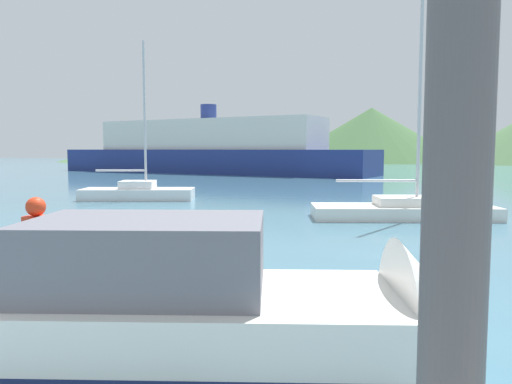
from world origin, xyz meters
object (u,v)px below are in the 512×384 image
object	(u,v)px
motorboat_near	(226,312)
buoy_marker	(36,216)
sailboat_inner	(403,208)
sailboat_middle	(138,192)
ferry_distant	(209,150)

from	to	relation	value
motorboat_near	buoy_marker	size ratio (longest dim) A/B	6.42
sailboat_inner	motorboat_near	bearing A→B (deg)	-114.18
sailboat_middle	motorboat_near	bearing A→B (deg)	-74.36
motorboat_near	sailboat_middle	distance (m)	19.54
sailboat_middle	buoy_marker	distance (m)	9.13
ferry_distant	motorboat_near	bearing A→B (deg)	-55.47
motorboat_near	sailboat_middle	xyz separation A→B (m)	(-10.27, 16.62, -0.15)
sailboat_inner	sailboat_middle	size ratio (longest dim) A/B	1.28
ferry_distant	buoy_marker	xyz separation A→B (m)	(8.08, -36.61, -2.03)
sailboat_inner	buoy_marker	world-z (taller)	sailboat_inner
buoy_marker	ferry_distant	bearing A→B (deg)	102.44
sailboat_middle	buoy_marker	size ratio (longest dim) A/B	7.69
motorboat_near	ferry_distant	distance (m)	47.39
ferry_distant	sailboat_middle	bearing A→B (deg)	-62.83
motorboat_near	sailboat_inner	xyz separation A→B (m)	(2.30, 13.07, -0.17)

